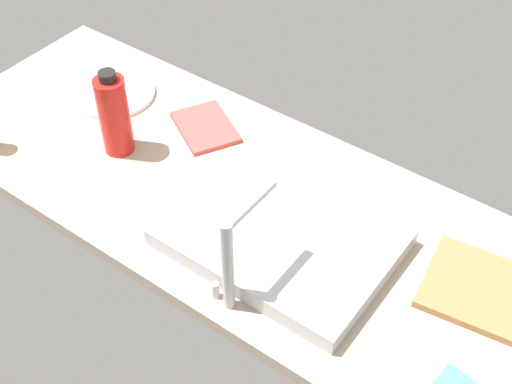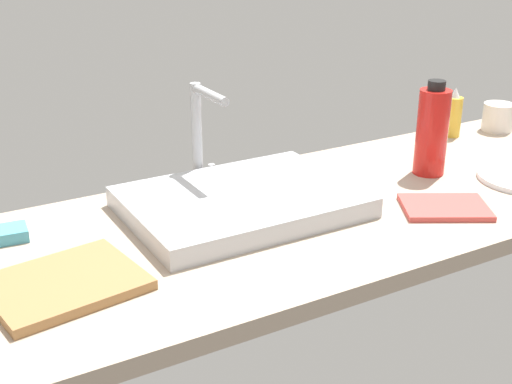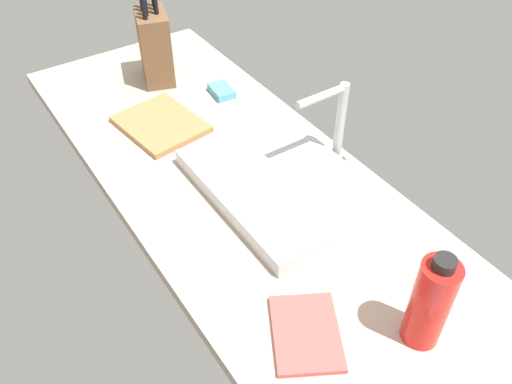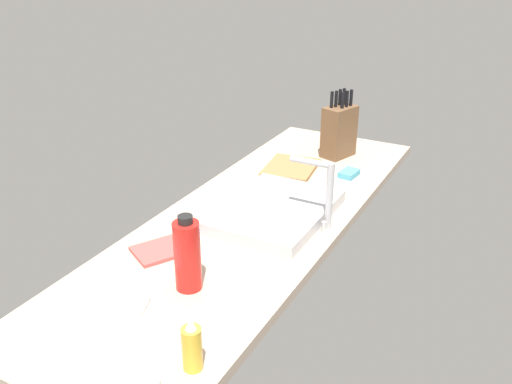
% 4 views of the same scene
% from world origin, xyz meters
% --- Properties ---
extents(countertop_slab, '(1.92, 0.61, 0.04)m').
position_xyz_m(countertop_slab, '(0.00, 0.00, 0.02)').
color(countertop_slab, tan).
rests_on(countertop_slab, ground).
extents(sink_basin, '(0.47, 0.34, 0.04)m').
position_xyz_m(sink_basin, '(-0.03, 0.07, 0.06)').
color(sink_basin, '#B7BABF').
rests_on(sink_basin, countertop_slab).
extents(faucet, '(0.06, 0.15, 0.24)m').
position_xyz_m(faucet, '(-0.04, 0.24, 0.18)').
color(faucet, '#B7BABF').
rests_on(faucet, countertop_slab).
extents(cutting_board, '(0.27, 0.23, 0.02)m').
position_xyz_m(cutting_board, '(-0.44, -0.07, 0.04)').
color(cutting_board, '#9E7042').
rests_on(cutting_board, countertop_slab).
extents(water_bottle, '(0.07, 0.07, 0.23)m').
position_xyz_m(water_bottle, '(0.47, 0.04, 0.14)').
color(water_bottle, red).
rests_on(water_bottle, countertop_slab).
extents(dinner_plate, '(0.22, 0.22, 0.01)m').
position_xyz_m(dinner_plate, '(0.63, -0.11, 0.04)').
color(dinner_plate, white).
rests_on(dinner_plate, countertop_slab).
extents(dish_towel, '(0.22, 0.20, 0.01)m').
position_xyz_m(dish_towel, '(0.34, -0.14, 0.04)').
color(dish_towel, '#CC4C47').
rests_on(dish_towel, countertop_slab).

